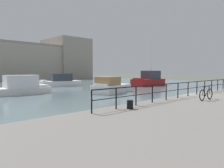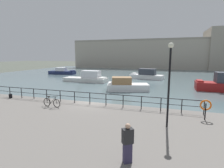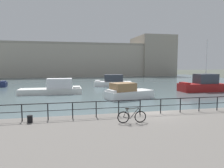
% 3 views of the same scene
% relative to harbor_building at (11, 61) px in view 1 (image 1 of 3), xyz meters
% --- Properties ---
extents(ground_plane, '(240.00, 240.00, 0.00)m').
position_rel_harbor_building_xyz_m(ground_plane, '(-5.71, -59.85, -5.66)').
color(ground_plane, '#4C5147').
extents(water_basin, '(80.00, 60.00, 0.01)m').
position_rel_harbor_building_xyz_m(water_basin, '(-5.71, -29.65, -5.66)').
color(water_basin, slate).
rests_on(water_basin, ground_plane).
extents(harbor_building, '(62.39, 16.86, 14.35)m').
position_rel_harbor_building_xyz_m(harbor_building, '(0.00, 0.00, 0.00)').
color(harbor_building, '#A89E8E').
rests_on(harbor_building, ground_plane).
extents(moored_white_yacht, '(6.38, 4.11, 1.97)m').
position_rel_harbor_building_xyz_m(moored_white_yacht, '(-4.77, -49.71, -4.88)').
color(moored_white_yacht, white).
rests_on(moored_white_yacht, water_basin).
extents(moored_green_narrowboat, '(8.72, 2.62, 2.19)m').
position_rel_harbor_building_xyz_m(moored_green_narrowboat, '(-13.92, -43.61, -4.89)').
color(moored_green_narrowboat, white).
rests_on(moored_green_narrowboat, water_basin).
extents(moored_blue_motorboat, '(6.89, 2.71, 8.04)m').
position_rel_harbor_building_xyz_m(moored_blue_motorboat, '(8.66, -45.69, -4.61)').
color(moored_blue_motorboat, maroon).
rests_on(moored_blue_motorboat, water_basin).
extents(moored_harbor_tender, '(7.35, 3.76, 2.24)m').
position_rel_harbor_building_xyz_m(moored_harbor_tender, '(-3.54, -35.71, -4.81)').
color(moored_harbor_tender, white).
rests_on(moored_harbor_tender, water_basin).
extents(quay_railing, '(20.23, 0.07, 1.08)m').
position_rel_harbor_building_xyz_m(quay_railing, '(-6.24, -60.60, -4.18)').
color(quay_railing, black).
rests_on(quay_railing, quay_promenade).
extents(parked_bicycle, '(1.77, 0.20, 0.98)m').
position_rel_harbor_building_xyz_m(parked_bicycle, '(-8.20, -62.41, -4.52)').
color(parked_bicycle, black).
rests_on(parked_bicycle, quay_promenade).
extents(mooring_bollard, '(0.32, 0.32, 0.44)m').
position_rel_harbor_building_xyz_m(mooring_bollard, '(-14.23, -61.05, -4.69)').
color(mooring_bollard, black).
rests_on(mooring_bollard, quay_promenade).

